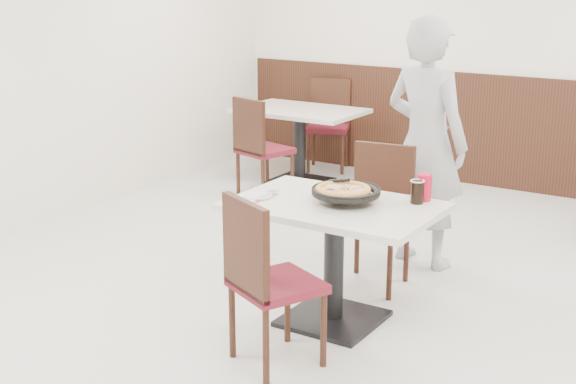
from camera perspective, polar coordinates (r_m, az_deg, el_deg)
The scene contains 19 objects.
floor at distance 5.08m, azimuth 3.21°, elevation -8.60°, with size 7.00×7.00×0.00m, color #B9B9B4.
wall_back at distance 7.91m, azimuth 16.10°, elevation 10.09°, with size 6.00×0.04×2.80m, color silver.
wainscot_back at distance 8.01m, azimuth 15.60°, elevation 4.03°, with size 5.90×0.03×1.10m, color black.
main_table at distance 4.83m, azimuth 3.28°, elevation -5.08°, with size 1.20×0.80×0.75m, color silver, non-canonical shape.
chair_near at distance 4.30m, azimuth -0.78°, elevation -6.32°, with size 0.42×0.42×0.95m, color black, non-canonical shape.
chair_far at distance 5.35m, azimuth 6.11°, elevation -1.93°, with size 0.42×0.42×0.95m, color black, non-canonical shape.
trivet at distance 4.73m, azimuth 3.59°, elevation -0.54°, with size 0.11×0.11×0.04m, color black.
pizza_pan at distance 4.72m, azimuth 4.14°, elevation -0.28°, with size 0.31×0.31×0.01m, color black.
pizza at distance 4.72m, azimuth 3.93°, elevation -0.04°, with size 0.31×0.31×0.02m, color gold.
pizza_server at distance 4.72m, azimuth 3.31°, elevation 0.39°, with size 0.08×0.10×0.00m, color silver.
napkin at distance 4.83m, azimuth -2.68°, elevation -0.37°, with size 0.15×0.15×0.00m, color white.
side_plate at distance 4.84m, azimuth -2.17°, elevation -0.26°, with size 0.17×0.17×0.01m, color silver.
fork at distance 4.82m, azimuth -1.43°, elevation -0.19°, with size 0.01×0.15×0.00m, color silver.
cola_glass at distance 4.75m, azimuth 9.17°, elevation -0.04°, with size 0.08×0.08×0.13m, color black.
red_cup at distance 4.81m, azimuth 9.67°, elevation 0.32°, with size 0.08×0.08×0.16m, color red.
diner_person at distance 5.74m, azimuth 9.77°, elevation 3.44°, with size 0.65×0.43×1.78m, color #A6A5AA.
bg_table_left at distance 7.97m, azimuth 0.84°, elevation 3.27°, with size 1.20×0.80×0.75m, color silver, non-canonical shape.
bg_chair_left_near at distance 7.44m, azimuth -1.65°, elevation 3.16°, with size 0.42×0.42×0.95m, color black, non-canonical shape.
bg_chair_left_far at distance 8.50m, azimuth 2.86°, elevation 4.72°, with size 0.42×0.42×0.95m, color black, non-canonical shape.
Camera 1 is at (2.24, -4.05, 2.08)m, focal length 50.00 mm.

